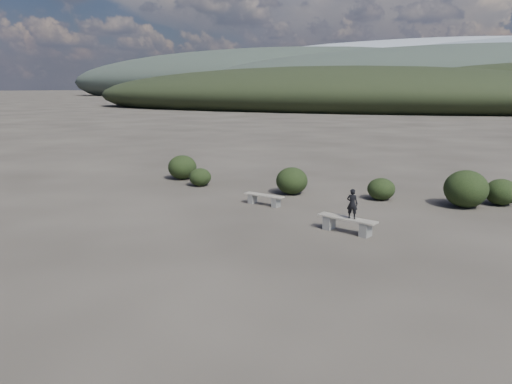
% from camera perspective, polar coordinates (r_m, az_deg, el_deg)
% --- Properties ---
extents(ground, '(1200.00, 1200.00, 0.00)m').
position_cam_1_polar(ground, '(13.22, -3.41, -7.80)').
color(ground, '#322D27').
rests_on(ground, ground).
extents(bench_left, '(1.68, 0.65, 0.41)m').
position_cam_1_polar(bench_left, '(19.15, 0.92, -0.78)').
color(bench_left, slate).
rests_on(bench_left, ground).
extents(bench_right, '(1.97, 0.91, 0.48)m').
position_cam_1_polar(bench_right, '(15.79, 10.35, -3.57)').
color(bench_right, slate).
rests_on(bench_right, ground).
extents(seated_person, '(0.34, 0.23, 0.94)m').
position_cam_1_polar(seated_person, '(15.55, 10.94, -1.32)').
color(seated_person, black).
rests_on(seated_person, bench_right).
extents(shrub_a, '(1.01, 1.01, 0.82)m').
position_cam_1_polar(shrub_a, '(23.01, -6.41, 1.71)').
color(shrub_a, black).
rests_on(shrub_a, ground).
extents(shrub_b, '(1.34, 1.34, 1.15)m').
position_cam_1_polar(shrub_b, '(21.14, 4.11, 1.29)').
color(shrub_b, black).
rests_on(shrub_b, ground).
extents(shrub_c, '(1.11, 1.11, 0.88)m').
position_cam_1_polar(shrub_c, '(20.66, 14.11, 0.34)').
color(shrub_c, black).
rests_on(shrub_c, ground).
extents(shrub_d, '(1.61, 1.61, 1.41)m').
position_cam_1_polar(shrub_d, '(20.34, 22.87, 0.34)').
color(shrub_d, black).
rests_on(shrub_d, ground).
extents(shrub_e, '(1.21, 1.21, 1.01)m').
position_cam_1_polar(shrub_e, '(21.33, 26.24, -0.01)').
color(shrub_e, black).
rests_on(shrub_e, ground).
extents(shrub_f, '(1.40, 1.40, 1.18)m').
position_cam_1_polar(shrub_f, '(24.83, -8.42, 2.82)').
color(shrub_f, black).
rests_on(shrub_f, ground).
extents(mountain_ridges, '(500.00, 400.00, 56.00)m').
position_cam_1_polar(mountain_ridges, '(350.38, 22.59, 12.03)').
color(mountain_ridges, black).
rests_on(mountain_ridges, ground).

